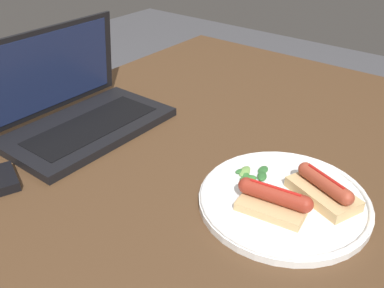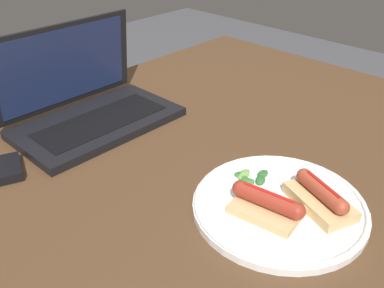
% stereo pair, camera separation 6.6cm
% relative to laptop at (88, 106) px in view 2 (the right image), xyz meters
% --- Properties ---
extents(desk, '(1.20, 0.90, 0.72)m').
position_rel_laptop_xyz_m(desk, '(0.13, -0.24, -0.10)').
color(desk, '#4C331E').
rests_on(desk, ground_plane).
extents(laptop, '(0.36, 0.23, 0.21)m').
position_rel_laptop_xyz_m(laptop, '(0.00, 0.00, 0.00)').
color(laptop, black).
rests_on(laptop, desk).
extents(plate, '(0.29, 0.29, 0.02)m').
position_rel_laptop_xyz_m(plate, '(0.04, -0.49, -0.03)').
color(plate, white).
rests_on(plate, desk).
extents(sausage_toast_left, '(0.10, 0.13, 0.05)m').
position_rel_laptop_xyz_m(sausage_toast_left, '(0.08, -0.54, -0.01)').
color(sausage_toast_left, tan).
rests_on(sausage_toast_left, plate).
extents(sausage_toast_middle, '(0.09, 0.13, 0.04)m').
position_rel_laptop_xyz_m(sausage_toast_middle, '(0.00, -0.49, -0.01)').
color(sausage_toast_middle, tan).
rests_on(sausage_toast_middle, plate).
extents(salad_pile, '(0.07, 0.06, 0.01)m').
position_rel_laptop_xyz_m(salad_pile, '(0.06, -0.41, -0.02)').
color(salad_pile, '#2D662D').
rests_on(salad_pile, plate).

